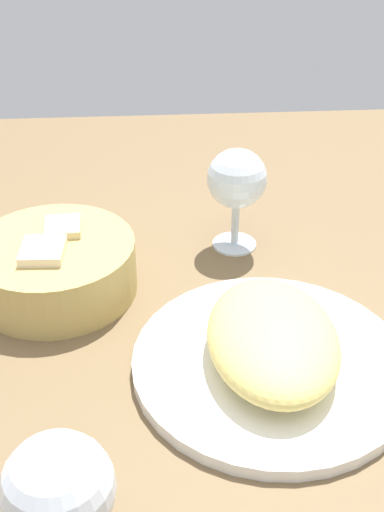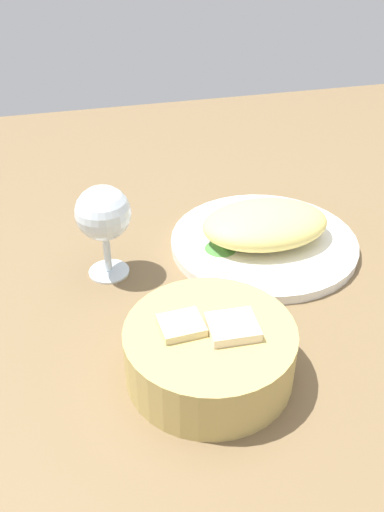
% 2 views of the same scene
% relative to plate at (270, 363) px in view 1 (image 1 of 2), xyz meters
% --- Properties ---
extents(ground_plane, '(1.40, 1.40, 0.02)m').
position_rel_plate_xyz_m(ground_plane, '(-0.01, 0.04, -0.02)').
color(ground_plane, brown).
extents(plate, '(0.28, 0.28, 0.01)m').
position_rel_plate_xyz_m(plate, '(0.00, 0.00, 0.00)').
color(plate, white).
rests_on(plate, ground_plane).
extents(omelette, '(0.19, 0.13, 0.05)m').
position_rel_plate_xyz_m(omelette, '(0.00, 0.00, 0.03)').
color(omelette, '#E6D270').
rests_on(omelette, plate).
extents(lettuce_garnish, '(0.05, 0.05, 0.01)m').
position_rel_plate_xyz_m(lettuce_garnish, '(0.07, 0.01, 0.01)').
color(lettuce_garnish, '#427E38').
rests_on(lettuce_garnish, plate).
extents(bread_basket, '(0.19, 0.19, 0.07)m').
position_rel_plate_xyz_m(bread_basket, '(0.15, 0.23, 0.03)').
color(bread_basket, tan).
rests_on(bread_basket, ground_plane).
extents(wine_glass_near, '(0.07, 0.07, 0.13)m').
position_rel_plate_xyz_m(wine_glass_near, '(0.23, 0.01, 0.08)').
color(wine_glass_near, silver).
rests_on(wine_glass_near, ground_plane).
extents(wine_glass_far, '(0.08, 0.08, 0.13)m').
position_rel_plate_xyz_m(wine_glass_far, '(-0.20, 0.18, 0.08)').
color(wine_glass_far, silver).
rests_on(wine_glass_far, ground_plane).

